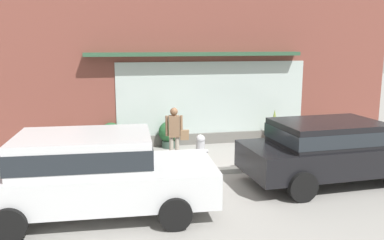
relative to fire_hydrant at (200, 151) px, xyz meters
name	(u,v)px	position (x,y,z in m)	size (l,w,h in m)	color
ground_plane	(219,171)	(0.38, -0.54, -0.43)	(60.00, 60.00, 0.00)	gray
curb_strip	(221,171)	(0.38, -0.74, -0.37)	(14.00, 0.24, 0.12)	#B2B2AD
storefront	(194,67)	(0.39, 2.65, 2.15)	(14.00, 0.81, 5.27)	brown
fire_hydrant	(200,151)	(0.00, 0.00, 0.00)	(0.42, 0.39, 0.88)	#B2B2B7
pedestrian_with_handbag	(175,132)	(-0.66, 0.28, 0.49)	(0.65, 0.23, 1.61)	#9E9384
parked_car_black	(332,147)	(2.78, -1.97, 0.44)	(4.53, 2.23, 1.52)	black
parked_car_silver	(92,170)	(-2.81, -2.72, 0.49)	(4.68, 2.24, 1.64)	silver
potted_plant_by_entrance	(65,139)	(-3.79, 2.22, -0.02)	(0.38, 0.38, 0.71)	#33473D
potted_plant_near_hydrant	(169,134)	(-0.54, 2.16, 0.03)	(0.67, 0.67, 0.86)	#33473D
potted_plant_window_right	(274,127)	(3.02, 1.97, 0.12)	(0.35, 0.35, 1.16)	#9E6042
potted_plant_low_front	(139,141)	(-1.54, 1.86, -0.08)	(0.36, 0.36, 0.64)	#B7B2A3
potted_plant_corner_tall	(316,130)	(4.59, 2.02, -0.05)	(0.43, 0.43, 0.67)	#9E6042
potted_plant_window_center	(111,135)	(-2.38, 2.32, 0.03)	(0.64, 0.64, 0.87)	#4C4C51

